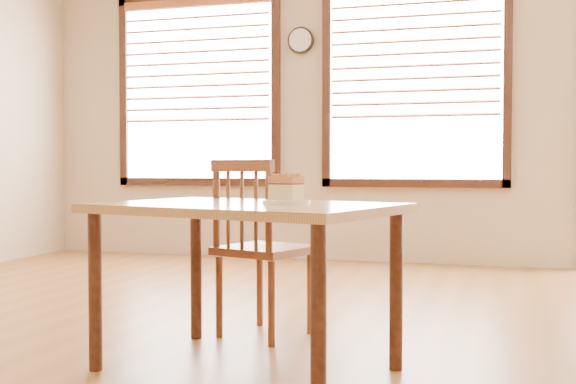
% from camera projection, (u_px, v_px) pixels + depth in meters
% --- Properties ---
extents(ground, '(8.00, 8.00, 0.00)m').
position_uv_depth(ground, '(234.00, 380.00, 3.09)').
color(ground, '#95562B').
extents(window_left, '(1.76, 0.10, 1.96)m').
position_uv_depth(window_left, '(198.00, 79.00, 7.37)').
color(window_left, white).
rests_on(window_left, room_shell).
extents(window_right, '(1.76, 0.10, 1.96)m').
position_uv_depth(window_right, '(414.00, 71.00, 6.75)').
color(window_right, white).
rests_on(window_right, room_shell).
extents(wall_clock, '(0.26, 0.05, 0.26)m').
position_uv_depth(wall_clock, '(301.00, 40.00, 7.04)').
color(wall_clock, black).
rests_on(wall_clock, room_shell).
extents(cafe_table_main, '(1.46, 1.16, 0.75)m').
position_uv_depth(cafe_table_main, '(246.00, 224.00, 3.22)').
color(cafe_table_main, '#BC8549').
rests_on(cafe_table_main, ground).
extents(cafe_chair_main, '(0.55, 0.55, 0.96)m').
position_uv_depth(cafe_chair_main, '(260.00, 247.00, 3.86)').
color(cafe_chair_main, brown).
rests_on(cafe_chair_main, ground).
extents(plate, '(0.21, 0.21, 0.02)m').
position_uv_depth(plate, '(286.00, 202.00, 3.18)').
color(plate, white).
rests_on(plate, cafe_table_main).
extents(cake_slice, '(0.15, 0.13, 0.12)m').
position_uv_depth(cake_slice, '(286.00, 186.00, 3.18)').
color(cake_slice, '#EDCA86').
rests_on(cake_slice, plate).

